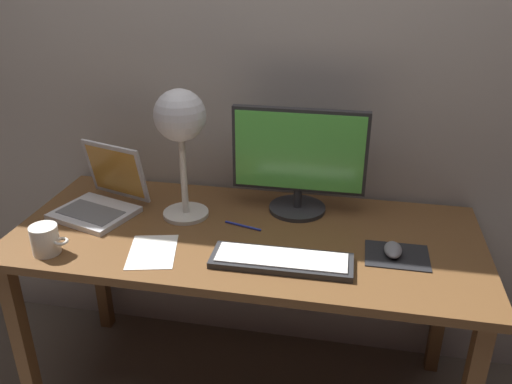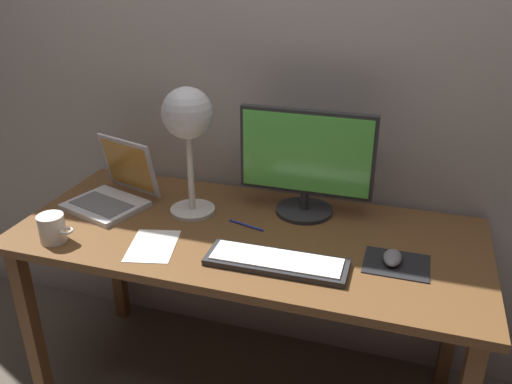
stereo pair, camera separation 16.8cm
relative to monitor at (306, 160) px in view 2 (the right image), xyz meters
name	(u,v)px [view 2 (the right image)]	position (x,y,z in m)	size (l,w,h in m)	color
back_wall	(281,47)	(-0.15, 0.20, 0.35)	(4.80, 0.06, 2.60)	#A8A099
desk	(248,251)	(-0.15, -0.20, -0.29)	(1.60, 0.70, 0.74)	brown
monitor	(306,160)	(0.00, 0.00, 0.00)	(0.48, 0.21, 0.39)	#28282B
keyboard_main	(276,262)	(0.00, -0.38, -0.20)	(0.44, 0.15, 0.03)	#28282B
laptop	(116,186)	(-0.70, -0.13, -0.14)	(0.34, 0.34, 0.24)	silver
desk_lamp	(188,122)	(-0.39, -0.12, 0.14)	(0.18, 0.18, 0.47)	beige
mousepad	(396,264)	(0.35, -0.26, -0.21)	(0.20, 0.16, 0.00)	black
mouse	(392,258)	(0.34, -0.26, -0.19)	(0.06, 0.10, 0.03)	slate
coffee_mug	(52,228)	(-0.75, -0.45, -0.16)	(0.12, 0.09, 0.10)	white
paper_sheet_by_keyboard	(153,246)	(-0.42, -0.39, -0.21)	(0.15, 0.21, 0.00)	white
pen	(246,225)	(-0.17, -0.17, -0.20)	(0.01, 0.01, 0.14)	#2633A5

